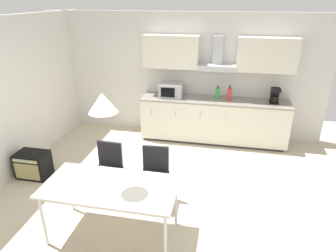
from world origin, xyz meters
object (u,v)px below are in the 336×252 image
bottle_red (229,94)px  coffee_maker (275,95)px  chair_far_right (155,170)px  bottle_green (218,93)px  chair_far_left (108,165)px  guitar_amp (33,165)px  pendant_lamp (103,103)px  dining_table (111,189)px  microwave (171,90)px

bottle_red → coffee_maker: bearing=3.7°
coffee_maker → chair_far_right: coffee_maker is taller
bottle_green → chair_far_right: 2.49m
chair_far_left → guitar_amp: size_ratio=1.67×
coffee_maker → bottle_red: 0.88m
chair_far_left → pendant_lamp: bearing=-65.2°
bottle_red → bottle_green: bearing=162.6°
chair_far_left → bottle_green: bearing=57.6°
guitar_amp → chair_far_left: bearing=-9.7°
bottle_red → guitar_amp: bearing=-147.9°
dining_table → pendant_lamp: pendant_lamp is taller
dining_table → chair_far_right: 0.87m
microwave → chair_far_right: 2.35m
bottle_red → guitar_amp: size_ratio=0.61×
coffee_maker → bottle_green: 1.11m
bottle_green → dining_table: (-1.11, -3.10, -0.33)m
bottle_green → microwave: bearing=-177.4°
microwave → chair_far_right: size_ratio=0.55×
bottle_green → dining_table: bearing=-109.8°
coffee_maker → dining_table: coffee_maker is taller
coffee_maker → chair_far_right: bearing=-129.0°
bottle_green → guitar_amp: bearing=-144.9°
coffee_maker → dining_table: 3.82m
pendant_lamp → coffee_maker: bearing=54.2°
bottle_red → pendant_lamp: size_ratio=0.98×
chair_far_left → guitar_amp: bearing=170.3°
guitar_amp → chair_far_right: bearing=-6.6°
bottle_green → pendant_lamp: (-1.11, -3.10, 0.77)m
bottle_green → bottle_red: (0.23, -0.07, 0.02)m
chair_far_right → pendant_lamp: (-0.36, -0.78, 1.27)m
microwave → coffee_maker: size_ratio=1.60×
dining_table → guitar_amp: 2.16m
guitar_amp → pendant_lamp: bearing=-29.4°
guitar_amp → microwave: bearing=45.4°
dining_table → pendant_lamp: size_ratio=5.06×
bottle_green → guitar_amp: size_ratio=0.53×
microwave → chair_far_left: size_ratio=0.55×
bottle_red → chair_far_right: (-0.99, -2.25, -0.51)m
pendant_lamp → chair_far_left: bearing=114.8°
coffee_maker → pendant_lamp: (-2.22, -3.08, 0.74)m
bottle_green → bottle_red: size_ratio=0.88×
chair_far_right → chair_far_left: bearing=180.0°
bottle_red → guitar_amp: 3.84m
coffee_maker → chair_far_left: size_ratio=0.34×
coffee_maker → guitar_amp: coffee_maker is taller
microwave → bottle_red: bottle_red is taller
chair_far_right → dining_table: bearing=-114.7°
microwave → guitar_amp: 2.96m
dining_table → chair_far_right: chair_far_right is taller
microwave → dining_table: size_ratio=0.30×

